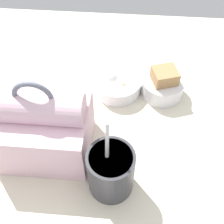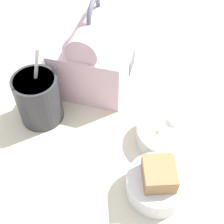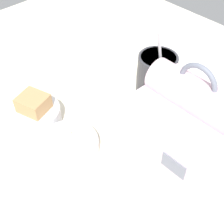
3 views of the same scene
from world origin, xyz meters
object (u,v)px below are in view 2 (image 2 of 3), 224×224
object	(u,v)px
bento_bowl_sandwich	(157,183)
soup_cup	(38,98)
bento_bowl_snacks	(166,134)
lunch_bag	(96,52)

from	to	relation	value
bento_bowl_sandwich	soup_cup	bearing A→B (deg)	67.29
bento_bowl_sandwich	bento_bowl_snacks	xyz separation A→B (cm)	(12.19, -0.01, -0.92)
lunch_bag	bento_bowl_sandwich	distance (cm)	33.95
soup_cup	bento_bowl_snacks	world-z (taller)	soup_cup
lunch_bag	soup_cup	xyz separation A→B (cm)	(-15.54, 8.24, -1.93)
soup_cup	bento_bowl_snacks	size ratio (longest dim) A/B	1.53
bento_bowl_snacks	soup_cup	bearing A→B (deg)	91.01
lunch_bag	soup_cup	world-z (taller)	lunch_bag
soup_cup	bento_bowl_sandwich	bearing A→B (deg)	-112.71
bento_bowl_snacks	bento_bowl_sandwich	bearing A→B (deg)	179.97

